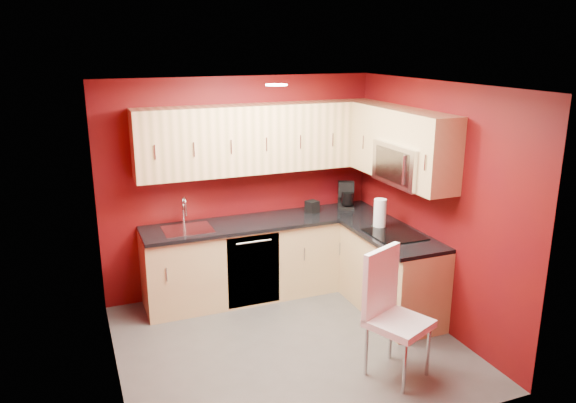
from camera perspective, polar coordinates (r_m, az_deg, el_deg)
floor at (r=5.68m, az=0.06°, el=-14.36°), size 3.20×3.20×0.00m
ceiling at (r=4.91m, az=0.07°, el=11.70°), size 3.20×3.20×0.00m
wall_back at (r=6.52m, az=-4.86°, el=1.56°), size 3.20×0.00×3.20m
wall_front at (r=3.90m, az=8.42°, el=-8.69°), size 3.20×0.00×3.20m
wall_left at (r=4.83m, az=-17.89°, el=-4.39°), size 0.00×3.00×3.00m
wall_right at (r=5.92m, az=14.60°, el=-0.40°), size 0.00×3.00×3.00m
base_cabinets_back at (r=6.56m, az=-2.24°, el=-5.79°), size 2.80×0.60×0.87m
base_cabinets_right at (r=6.22m, az=10.46°, el=-7.31°), size 0.60×1.30×0.87m
countertop_back at (r=6.39m, az=-2.24°, el=-2.05°), size 2.80×0.63×0.04m
countertop_right at (r=6.04m, az=10.63°, el=-3.42°), size 0.63×1.27×0.04m
upper_cabinets_back at (r=6.30m, az=-2.76°, el=6.44°), size 2.80×0.35×0.75m
upper_cabinets_right at (r=6.03m, az=11.20°, el=6.34°), size 0.35×1.55×0.75m
microwave at (r=5.86m, az=12.10°, el=3.74°), size 0.42×0.76×0.42m
cooktop at (r=6.00m, az=10.78°, el=-3.30°), size 0.50×0.55×0.01m
sink at (r=6.16m, az=-10.21°, el=-2.45°), size 0.52×0.42×0.35m
dishwasher_front at (r=6.23m, az=-3.51°, el=-7.02°), size 0.60×0.02×0.82m
downlight at (r=5.19m, az=-1.19°, el=11.76°), size 0.20×0.20×0.01m
coffee_maker at (r=6.82m, az=5.94°, el=0.61°), size 0.28×0.31×0.32m
napkin_holder at (r=6.65m, az=2.46°, el=-0.52°), size 0.16×0.16×0.14m
paper_towel at (r=6.16m, az=9.32°, el=-1.20°), size 0.18×0.18×0.32m
dining_chair at (r=5.05m, az=11.24°, el=-11.40°), size 0.62×0.63×1.14m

